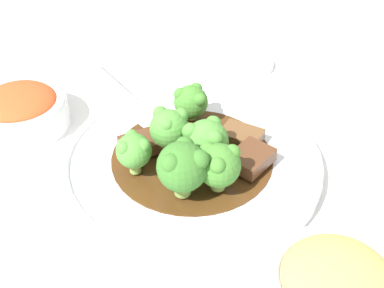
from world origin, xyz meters
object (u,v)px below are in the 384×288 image
Objects in this scene: main_plate at (192,161)px; broccoli_floret_2 at (184,166)px; broccoli_floret_1 at (191,101)px; sauce_dish at (246,64)px; serving_spoon at (149,112)px; beef_strip_0 at (179,132)px; beef_strip_1 at (141,146)px; broccoli_floret_5 at (134,150)px; broccoli_floret_0 at (219,165)px; beef_strip_2 at (241,135)px; side_bowl_kimchi at (20,109)px; beef_strip_3 at (251,158)px; broccoli_floret_4 at (207,140)px; broccoli_floret_3 at (170,126)px.

main_plate is 4.73× the size of broccoli_floret_2.
sauce_dish is (-0.16, 0.06, -0.04)m from broccoli_floret_1.
broccoli_floret_2 is 0.36× the size of serving_spoon.
broccoli_floret_1 is 0.70× the size of broccoli_floret_2.
beef_strip_0 is 0.04m from broccoli_floret_1.
broccoli_floret_5 reaches higher than beef_strip_1.
broccoli_floret_0 reaches higher than serving_spoon.
serving_spoon reaches higher than beef_strip_2.
side_bowl_kimchi is at bearing -83.95° from broccoli_floret_1.
beef_strip_0 is 0.41× the size of side_bowl_kimchi.
beef_strip_1 is at bearing -91.03° from beef_strip_3.
beef_strip_2 is 0.11m from broccoli_floret_2.
broccoli_floret_0 reaches higher than broccoli_floret_1.
beef_strip_1 is 0.09m from broccoli_floret_2.
broccoli_floret_5 is 0.41× the size of side_bowl_kimchi.
beef_strip_2 is 0.31× the size of serving_spoon.
beef_strip_2 is at bearing 141.26° from broccoli_floret_4.
serving_spoon reaches higher than main_plate.
beef_strip_1 is at bearing 4.08° from serving_spoon.
broccoli_floret_4 reaches higher than sauce_dish.
broccoli_floret_3 is 0.48× the size of side_bowl_kimchi.
beef_strip_1 is 0.07m from serving_spoon.
broccoli_floret_3 is at bearing -11.12° from broccoli_floret_1.
beef_strip_3 is (0.04, 0.09, 0.00)m from beef_strip_0.
broccoli_floret_1 reaches higher than beef_strip_1.
beef_strip_2 is at bearing -161.62° from beef_strip_3.
beef_strip_0 is 0.06m from broccoli_floret_4.
beef_strip_3 is 0.06m from broccoli_floret_0.
beef_strip_2 is 0.04m from beef_strip_3.
side_bowl_kimchi is (-0.04, -0.19, -0.03)m from broccoli_floret_3.
beef_strip_1 reaches higher than beef_strip_2.
broccoli_floret_0 reaches higher than main_plate.
beef_strip_1 is 0.10m from broccoli_floret_0.
beef_strip_3 is (0.00, 0.12, 0.00)m from beef_strip_1.
broccoli_floret_2 is 0.14m from serving_spoon.
broccoli_floret_4 is (-0.05, 0.02, -0.01)m from broccoli_floret_2.
side_bowl_kimchi reaches higher than main_plate.
beef_strip_3 is at bearing 85.15° from main_plate.
broccoli_floret_3 is 0.70× the size of sauce_dish.
beef_strip_3 is at bearing 88.97° from beef_strip_1.
beef_strip_0 is at bearing -113.57° from beef_strip_3.
beef_strip_3 is 0.23m from sauce_dish.
beef_strip_0 is 0.85× the size of broccoli_floret_3.
beef_strip_0 is 0.21m from sauce_dish.
side_bowl_kimchi reaches higher than beef_strip_0.
broccoli_floret_4 is 0.24m from side_bowl_kimchi.
beef_strip_1 is 0.33× the size of serving_spoon.
beef_strip_1 is 1.08× the size of broccoli_floret_4.
main_plate is 0.04m from beef_strip_0.
broccoli_floret_2 is 1.13× the size of broccoli_floret_3.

